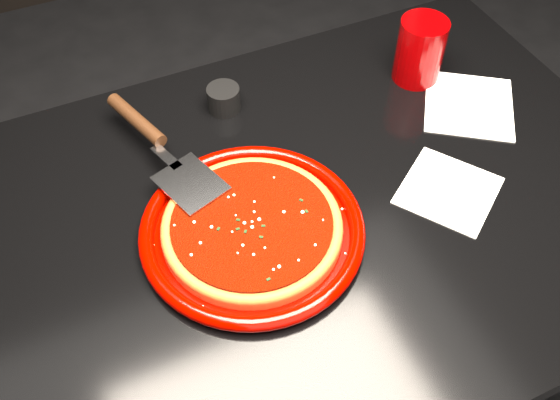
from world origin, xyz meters
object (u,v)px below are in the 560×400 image
object	(u,v)px
ramekin	(224,99)
pizza_server	(162,147)
plate	(252,230)
table	(291,325)
cup	(420,51)

from	to	relation	value
ramekin	pizza_server	bearing A→B (deg)	-147.13
plate	pizza_server	world-z (taller)	pizza_server
table	pizza_server	distance (m)	0.48
table	cup	size ratio (longest dim) A/B	9.85
table	plate	world-z (taller)	plate
table	ramekin	world-z (taller)	ramekin
cup	ramekin	size ratio (longest dim) A/B	2.06
plate	ramekin	distance (m)	0.29
pizza_server	ramekin	xyz separation A→B (m)	(0.14, 0.09, -0.02)
pizza_server	cup	distance (m)	0.50
table	cup	xyz separation A→B (m)	(0.35, 0.20, 0.44)
plate	ramekin	world-z (taller)	ramekin
cup	ramekin	bearing A→B (deg)	169.35
table	pizza_server	size ratio (longest dim) A/B	3.44
pizza_server	ramekin	bearing A→B (deg)	14.63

